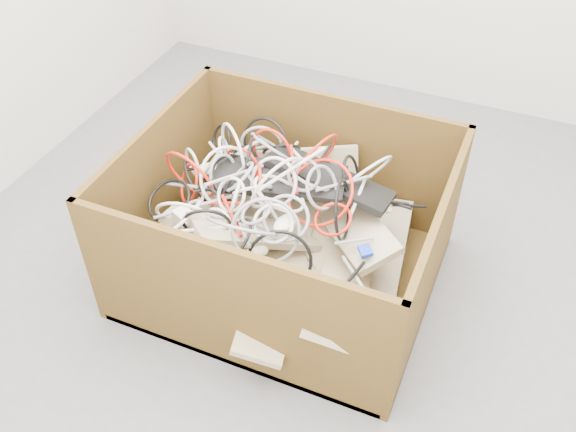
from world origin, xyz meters
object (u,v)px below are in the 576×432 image
at_px(cardboard_box, 282,248).
at_px(vga_plug, 365,251).
at_px(power_strip_left, 241,185).
at_px(power_strip_right, 205,235).

bearing_deg(cardboard_box, vga_plug, -15.14).
height_order(cardboard_box, vga_plug, cardboard_box).
xyz_separation_m(power_strip_left, vga_plug, (0.52, -0.13, -0.01)).
bearing_deg(power_strip_right, power_strip_left, 109.02).
bearing_deg(vga_plug, cardboard_box, -144.54).
distance_m(cardboard_box, vga_plug, 0.41).
bearing_deg(power_strip_left, vga_plug, -37.46).
relative_size(power_strip_left, power_strip_right, 0.98).
height_order(cardboard_box, power_strip_right, cardboard_box).
xyz_separation_m(cardboard_box, power_strip_right, (-0.19, -0.23, 0.20)).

